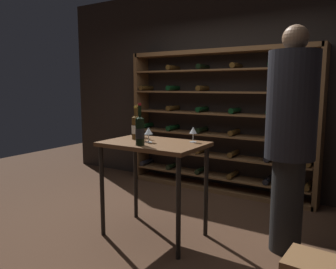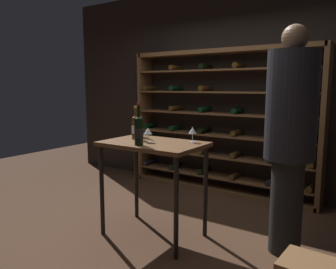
% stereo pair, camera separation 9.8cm
% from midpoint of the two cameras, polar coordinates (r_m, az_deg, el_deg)
% --- Properties ---
extents(ground_plane, '(9.64, 9.64, 0.00)m').
position_cam_midpoint_polar(ground_plane, '(3.64, -2.34, -16.30)').
color(ground_plane, '#472D1E').
extents(back_wall, '(5.98, 0.10, 2.98)m').
position_cam_midpoint_polar(back_wall, '(4.92, 9.76, 7.87)').
color(back_wall, black).
rests_on(back_wall, ground).
extents(wine_rack, '(2.77, 0.32, 2.03)m').
position_cam_midpoint_polar(wine_rack, '(4.77, 8.09, 1.99)').
color(wine_rack, brown).
rests_on(wine_rack, ground).
extents(tasting_table, '(0.99, 0.65, 0.97)m').
position_cam_midpoint_polar(tasting_table, '(3.29, -3.32, -3.47)').
color(tasting_table, brown).
rests_on(tasting_table, ground).
extents(person_guest_plum_blouse, '(0.44, 0.45, 2.03)m').
position_cam_midpoint_polar(person_guest_plum_blouse, '(3.11, 19.54, 0.68)').
color(person_guest_plum_blouse, black).
rests_on(person_guest_plum_blouse, ground).
extents(wine_bottle_black_capsule, '(0.09, 0.09, 0.39)m').
position_cam_midpoint_polar(wine_bottle_black_capsule, '(3.08, -5.82, 0.72)').
color(wine_bottle_black_capsule, black).
rests_on(wine_bottle_black_capsule, tasting_table).
extents(wine_bottle_green_slim, '(0.08, 0.08, 0.35)m').
position_cam_midpoint_polar(wine_bottle_green_slim, '(3.45, -6.41, 1.30)').
color(wine_bottle_green_slim, '#4C3314').
rests_on(wine_bottle_green_slim, tasting_table).
extents(wine_bottle_amber_reserve, '(0.08, 0.08, 0.35)m').
position_cam_midpoint_polar(wine_bottle_amber_reserve, '(3.63, -5.89, 1.55)').
color(wine_bottle_amber_reserve, '#4C3314').
rests_on(wine_bottle_amber_reserve, tasting_table).
extents(wine_glass_stemmed_left, '(0.07, 0.07, 0.15)m').
position_cam_midpoint_polar(wine_glass_stemmed_left, '(3.25, 3.49, 0.60)').
color(wine_glass_stemmed_left, silver).
rests_on(wine_glass_stemmed_left, tasting_table).
extents(wine_glass_stemmed_right, '(0.08, 0.08, 0.15)m').
position_cam_midpoint_polar(wine_glass_stemmed_right, '(3.24, -4.25, 0.50)').
color(wine_glass_stemmed_right, silver).
rests_on(wine_glass_stemmed_right, tasting_table).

